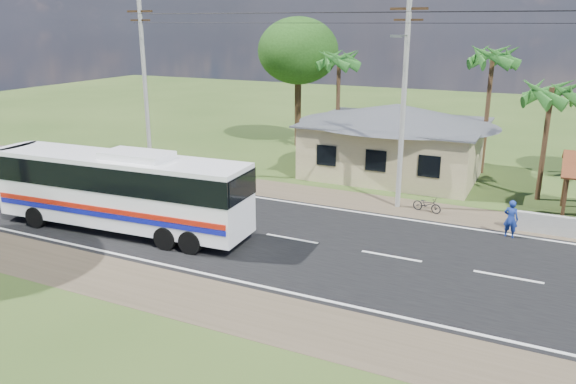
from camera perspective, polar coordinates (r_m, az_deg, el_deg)
name	(u,v)px	position (r m, az deg, el deg)	size (l,w,h in m)	color
ground	(292,239)	(24.90, 0.40, -4.80)	(120.00, 120.00, 0.00)	#2D4518
road	(292,239)	(24.90, 0.40, -4.78)	(120.00, 16.00, 0.03)	black
house	(396,132)	(35.67, 10.89, 6.00)	(12.40, 10.00, 5.00)	tan
utility_poles	(397,95)	(28.55, 11.04, 9.68)	(32.80, 2.22, 11.00)	#9E9E99
palm_near	(551,93)	(32.12, 25.19, 9.08)	(2.80, 2.80, 6.70)	#47301E
palm_mid	(493,57)	(36.69, 20.09, 12.71)	(2.80, 2.80, 8.20)	#47301E
palm_far	(339,60)	(39.52, 5.21, 13.17)	(2.80, 2.80, 7.70)	#47301E
tree_behind_house	(298,51)	(42.88, 1.04, 14.11)	(6.00, 6.00, 9.61)	#47301E
coach_bus	(121,185)	(26.27, -16.63, 0.65)	(12.38, 3.36, 3.80)	white
motorcycle	(427,204)	(29.11, 13.94, -1.23)	(0.53, 1.51, 0.79)	black
person	(511,219)	(26.70, 21.70, -2.55)	(0.63, 0.42, 1.73)	navy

